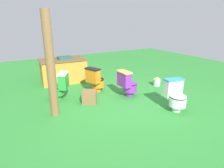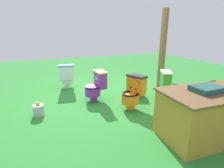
% 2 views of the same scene
% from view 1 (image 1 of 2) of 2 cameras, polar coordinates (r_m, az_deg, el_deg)
% --- Properties ---
extents(ground, '(14.00, 14.00, 0.00)m').
position_cam_1_polar(ground, '(4.91, 2.53, -5.64)').
color(ground, '#2D8433').
extents(toilet_purple, '(0.50, 0.44, 0.73)m').
position_cam_1_polar(toilet_purple, '(5.19, 4.57, 0.10)').
color(toilet_purple, purple).
rests_on(toilet_purple, ground).
extents(toilet_green, '(0.63, 0.59, 0.73)m').
position_cam_1_polar(toilet_green, '(5.17, -15.11, -0.60)').
color(toilet_green, green).
rests_on(toilet_green, ground).
extents(toilet_white, '(0.47, 0.55, 0.73)m').
position_cam_1_polar(toilet_white, '(4.64, 18.17, -3.11)').
color(toilet_white, white).
rests_on(toilet_white, ground).
extents(toilet_orange, '(0.60, 0.55, 0.73)m').
position_cam_1_polar(toilet_orange, '(5.53, -4.84, 1.29)').
color(toilet_orange, orange).
rests_on(toilet_orange, ground).
extents(vendor_table, '(1.52, 0.97, 0.85)m').
position_cam_1_polar(vendor_table, '(6.62, -14.05, 3.89)').
color(vendor_table, '#B7842D').
rests_on(vendor_table, ground).
extents(wooden_post, '(0.18, 0.18, 2.20)m').
position_cam_1_polar(wooden_post, '(4.17, -17.59, 5.06)').
color(wooden_post, brown).
rests_on(wooden_post, ground).
extents(small_crate, '(0.46, 0.46, 0.31)m').
position_cam_1_polar(small_crate, '(4.92, -6.66, -3.74)').
color(small_crate, brown).
rests_on(small_crate, ground).
extents(lemon_bucket, '(0.22, 0.22, 0.28)m').
position_cam_1_polar(lemon_bucket, '(6.28, 13.02, 0.56)').
color(lemon_bucket, '#B7B7BF').
rests_on(lemon_bucket, ground).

